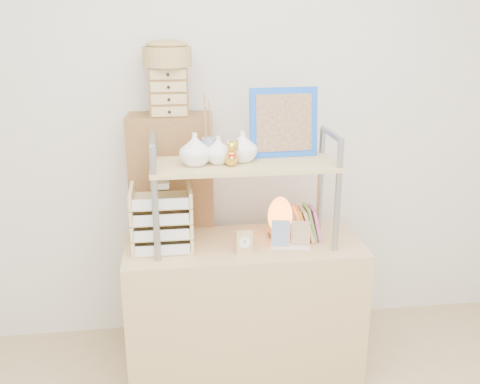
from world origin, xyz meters
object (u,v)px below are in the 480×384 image
object	(u,v)px
cabinet	(174,232)
letter_tray	(162,221)
desk	(244,308)
salt_lamp	(280,216)

from	to	relation	value
cabinet	letter_tray	xyz separation A→B (m)	(-0.06, -0.37, 0.21)
desk	salt_lamp	distance (m)	0.53
letter_tray	cabinet	bearing A→B (deg)	80.90
letter_tray	salt_lamp	bearing A→B (deg)	5.93
desk	salt_lamp	xyz separation A→B (m)	(0.20, 0.06, 0.48)
cabinet	letter_tray	size ratio (longest dim) A/B	3.93
letter_tray	desk	bearing A→B (deg)	-0.25
cabinet	letter_tray	distance (m)	0.43
cabinet	salt_lamp	xyz separation A→B (m)	(0.55, -0.31, 0.18)
desk	letter_tray	size ratio (longest dim) A/B	3.49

